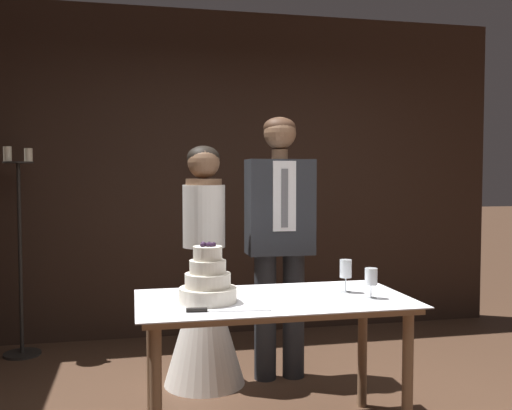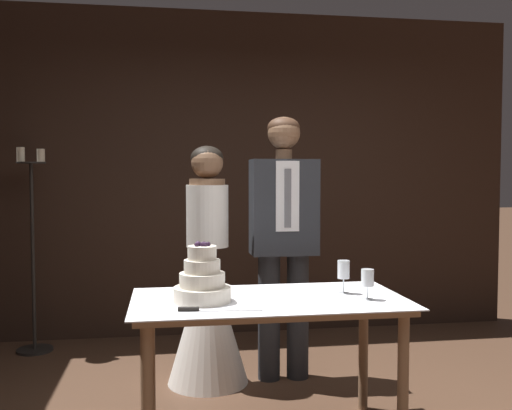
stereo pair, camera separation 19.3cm
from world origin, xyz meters
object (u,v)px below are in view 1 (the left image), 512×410
object	(u,v)px
tiered_cake	(208,282)
cake_knife	(212,310)
bride	(204,296)
cake_table	(273,315)
wine_glass_near	(346,270)
candle_stand	(20,262)
wine_glass_middle	(371,278)
groom	(280,230)

from	to	relation	value
tiered_cake	cake_knife	distance (m)	0.23
bride	cake_table	bearing A→B (deg)	-73.37
wine_glass_near	candle_stand	bearing A→B (deg)	139.46
bride	tiered_cake	bearing A→B (deg)	-95.84
cake_knife	wine_glass_near	distance (m)	0.84
wine_glass_near	cake_knife	bearing A→B (deg)	-159.69
tiered_cake	bride	xyz separation A→B (m)	(0.09, 0.89, -0.27)
wine_glass_middle	bride	size ratio (longest dim) A/B	0.10
groom	candle_stand	xyz separation A→B (m)	(-1.83, 0.90, -0.30)
wine_glass_middle	groom	bearing A→B (deg)	103.79
tiered_cake	candle_stand	distance (m)	2.17
tiered_cake	candle_stand	bearing A→B (deg)	124.28
groom	candle_stand	size ratio (longest dim) A/B	1.11
groom	candle_stand	bearing A→B (deg)	153.87
wine_glass_middle	bride	xyz separation A→B (m)	(-0.76, 0.98, -0.27)
wine_glass_near	wine_glass_middle	world-z (taller)	wine_glass_near
cake_table	candle_stand	size ratio (longest dim) A/B	0.89
cake_knife	candle_stand	world-z (taller)	candle_stand
groom	tiered_cake	bearing A→B (deg)	-124.31
cake_table	tiered_cake	distance (m)	0.40
cake_table	cake_knife	distance (m)	0.44
wine_glass_middle	candle_stand	size ratio (longest dim) A/B	0.10
tiered_cake	candle_stand	world-z (taller)	candle_stand
wine_glass_near	wine_glass_middle	bearing A→B (deg)	-66.23
cake_table	bride	world-z (taller)	bride
bride	groom	xyz separation A→B (m)	(0.52, -0.00, 0.44)
cake_knife	groom	xyz separation A→B (m)	(0.62, 1.10, 0.27)
wine_glass_near	candle_stand	xyz separation A→B (m)	(-1.99, 1.70, -0.15)
cake_table	wine_glass_near	bearing A→B (deg)	7.70
tiered_cake	cake_knife	size ratio (longest dim) A/B	0.76
tiered_cake	cake_knife	world-z (taller)	tiered_cake
groom	wine_glass_middle	bearing A→B (deg)	-76.21
wine_glass_near	groom	size ratio (longest dim) A/B	0.10
cake_knife	groom	world-z (taller)	groom
wine_glass_near	bride	world-z (taller)	bride
wine_glass_near	bride	xyz separation A→B (m)	(-0.68, 0.81, -0.28)
wine_glass_near	groom	xyz separation A→B (m)	(-0.17, 0.81, 0.15)
groom	cake_table	bearing A→B (deg)	-106.64
tiered_cake	candle_stand	size ratio (longest dim) A/B	0.19
cake_knife	wine_glass_near	world-z (taller)	wine_glass_near
cake_table	tiered_cake	size ratio (longest dim) A/B	4.65
tiered_cake	wine_glass_middle	xyz separation A→B (m)	(0.85, -0.09, 0.00)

